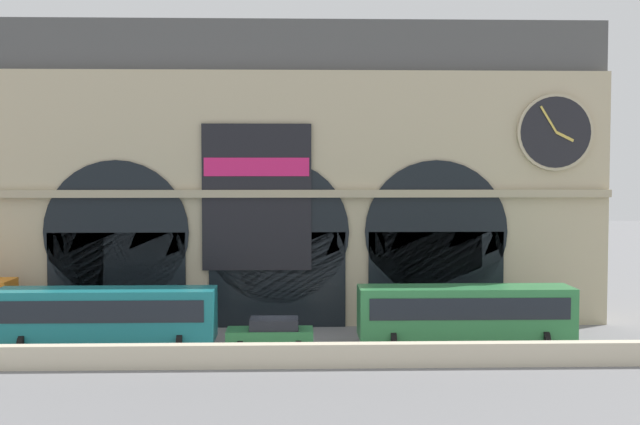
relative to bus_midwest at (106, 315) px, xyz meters
The scene contains 6 objects.
ground_plane 8.75m from the bus_midwest, ahead, with size 200.00×200.00×0.00m, color slate.
quay_parapet_wall 9.50m from the bus_midwest, 25.02° to the right, with size 90.00×0.70×1.10m, color beige.
station_building 13.68m from the bus_midwest, 43.65° to the left, with size 38.63×5.17×17.79m.
bus_midwest is the anchor object (origin of this frame).
car_center 8.38m from the bus_midwest, ahead, with size 4.40×2.22×1.55m.
bus_mideast 18.31m from the bus_midwest, ahead, with size 11.00×3.25×3.10m.
Camera 1 is at (0.97, -42.45, 9.18)m, focal length 46.38 mm.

